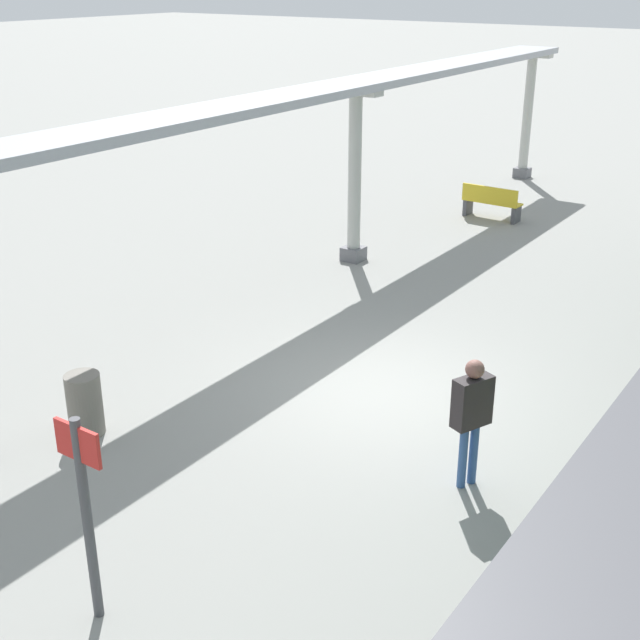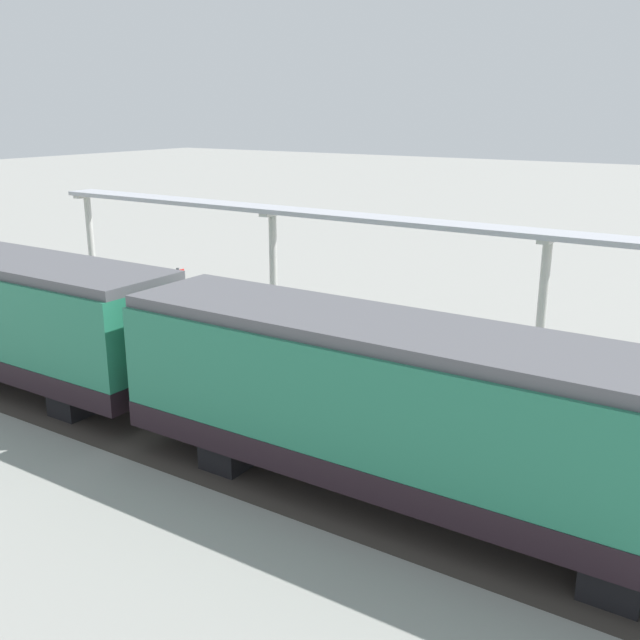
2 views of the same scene
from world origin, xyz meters
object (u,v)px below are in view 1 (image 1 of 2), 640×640
at_px(canopy_pillar_second, 355,177).
at_px(platform_info_sign, 85,501).
at_px(bench_mid_platform, 491,202).
at_px(trash_bin, 85,404).
at_px(canopy_pillar_nearest, 527,116).
at_px(passenger_waiting_near_edge, 472,409).

distance_m(canopy_pillar_second, platform_info_sign, 11.38).
distance_m(bench_mid_platform, platform_info_sign, 15.72).
distance_m(canopy_pillar_second, trash_bin, 8.54).
xyz_separation_m(canopy_pillar_nearest, platform_info_sign, (-3.81, 20.35, -0.52)).
bearing_deg(canopy_pillar_nearest, platform_info_sign, 100.60).
bearing_deg(bench_mid_platform, canopy_pillar_second, 76.80).
bearing_deg(passenger_waiting_near_edge, trash_bin, 20.29).
distance_m(canopy_pillar_nearest, bench_mid_platform, 5.21).
xyz_separation_m(canopy_pillar_second, trash_bin, (-0.98, 8.36, -1.41)).
height_order(bench_mid_platform, trash_bin, trash_bin).
distance_m(bench_mid_platform, trash_bin, 13.11).
bearing_deg(passenger_waiting_near_edge, canopy_pillar_nearest, -70.29).
bearing_deg(passenger_waiting_near_edge, platform_info_sign, 64.18).
bearing_deg(trash_bin, passenger_waiting_near_edge, -159.71).
bearing_deg(platform_info_sign, passenger_waiting_near_edge, -115.82).
bearing_deg(canopy_pillar_second, trash_bin, 96.65).
xyz_separation_m(canopy_pillar_second, bench_mid_platform, (-1.11, -4.75, -1.41)).
height_order(trash_bin, platform_info_sign, platform_info_sign).
height_order(canopy_pillar_second, passenger_waiting_near_edge, canopy_pillar_second).
distance_m(canopy_pillar_second, passenger_waiting_near_edge, 8.81).
bearing_deg(trash_bin, canopy_pillar_second, -83.35).
distance_m(platform_info_sign, passenger_waiting_near_edge, 4.60).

